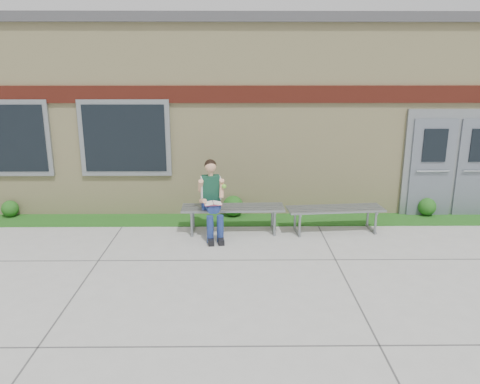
{
  "coord_description": "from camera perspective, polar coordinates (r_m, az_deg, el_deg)",
  "views": [
    {
      "loc": [
        -0.69,
        -6.8,
        3.18
      ],
      "look_at": [
        -0.6,
        1.7,
        0.87
      ],
      "focal_mm": 35.0,
      "sensor_mm": 36.0,
      "label": 1
    }
  ],
  "objects": [
    {
      "name": "shrub_west",
      "position": [
        11.2,
        -26.23,
        -1.83
      ],
      "size": [
        0.35,
        0.35,
        0.35
      ],
      "primitive_type": "sphere",
      "color": "#185115",
      "rests_on": "grass_strip"
    },
    {
      "name": "shrub_mid",
      "position": [
        10.08,
        -0.84,
        -1.71
      ],
      "size": [
        0.45,
        0.45,
        0.45
      ],
      "primitive_type": "sphere",
      "color": "#185115",
      "rests_on": "grass_strip"
    },
    {
      "name": "school_building",
      "position": [
        12.85,
        2.54,
        10.41
      ],
      "size": [
        16.2,
        6.22,
        4.2
      ],
      "color": "beige",
      "rests_on": "ground"
    },
    {
      "name": "bench_right",
      "position": [
        9.34,
        11.52,
        -2.56
      ],
      "size": [
        1.91,
        0.69,
        0.49
      ],
      "rotation": [
        0.0,
        0.0,
        0.09
      ],
      "color": "gray",
      "rests_on": "ground"
    },
    {
      "name": "bench_left",
      "position": [
        9.13,
        -0.86,
        -2.52
      ],
      "size": [
        1.99,
        0.59,
        0.51
      ],
      "rotation": [
        0.0,
        0.0,
        0.02
      ],
      "color": "gray",
      "rests_on": "ground"
    },
    {
      "name": "girl",
      "position": [
        8.82,
        -3.44,
        -0.62
      ],
      "size": [
        0.55,
        0.89,
        1.47
      ],
      "rotation": [
        0.0,
        0.0,
        0.15
      ],
      "color": "navy",
      "rests_on": "ground"
    },
    {
      "name": "shrub_east",
      "position": [
        10.91,
        21.83,
        -1.68
      ],
      "size": [
        0.38,
        0.38,
        0.38
      ],
      "primitive_type": "sphere",
      "color": "#185115",
      "rests_on": "grass_strip"
    },
    {
      "name": "ground",
      "position": [
        7.53,
        4.8,
        -9.8
      ],
      "size": [
        80.0,
        80.0,
        0.0
      ],
      "primitive_type": "plane",
      "color": "#9E9E99",
      "rests_on": "ground"
    },
    {
      "name": "grass_strip",
      "position": [
        9.94,
        3.44,
        -3.4
      ],
      "size": [
        16.0,
        0.8,
        0.02
      ],
      "primitive_type": "cube",
      "color": "#185115",
      "rests_on": "ground"
    }
  ]
}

